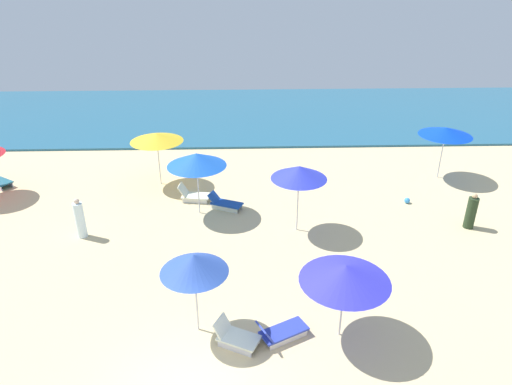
{
  "coord_description": "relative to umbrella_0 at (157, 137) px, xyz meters",
  "views": [
    {
      "loc": [
        1.37,
        -7.78,
        9.39
      ],
      "look_at": [
        1.93,
        9.35,
        0.92
      ],
      "focal_mm": 32.61,
      "sensor_mm": 36.0,
      "label": 1
    }
  ],
  "objects": [
    {
      "name": "umbrella_4",
      "position": [
        13.39,
        0.29,
        0.03
      ],
      "size": [
        2.45,
        2.45,
        2.54
      ],
      "color": "silver",
      "rests_on": "ground_plane"
    },
    {
      "name": "lounge_chair_2_0",
      "position": [
        4.85,
        -10.32,
        -2.07
      ],
      "size": [
        1.54,
        1.17,
        0.71
      ],
      "rotation": [
        0.0,
        0.0,
        2.04
      ],
      "color": "silver",
      "rests_on": "ground_plane"
    },
    {
      "name": "umbrella_1",
      "position": [
        2.54,
        -9.88,
        -0.04
      ],
      "size": [
        1.85,
        1.85,
        2.55
      ],
      "color": "silver",
      "rests_on": "ground_plane"
    },
    {
      "name": "ocean",
      "position": [
        2.48,
        11.09,
        -2.25
      ],
      "size": [
        60.0,
        13.19,
        0.12
      ],
      "primitive_type": "cube",
      "color": "#245E7D",
      "rests_on": "ground_plane"
    },
    {
      "name": "beach_ball_0",
      "position": [
        11.02,
        -2.36,
        -2.19
      ],
      "size": [
        0.25,
        0.25,
        0.25
      ],
      "primitive_type": "sphere",
      "color": "#3892E3",
      "rests_on": "ground_plane"
    },
    {
      "name": "beachgoer_2",
      "position": [
        -2.27,
        -4.68,
        -1.56
      ],
      "size": [
        0.42,
        0.42,
        1.62
      ],
      "rotation": [
        0.0,
        0.0,
        1.37
      ],
      "color": "white",
      "rests_on": "ground_plane"
    },
    {
      "name": "umbrella_5",
      "position": [
        2.05,
        -2.94,
        0.09
      ],
      "size": [
        2.39,
        2.39,
        2.67
      ],
      "color": "silver",
      "rests_on": "ground_plane"
    },
    {
      "name": "lounge_chair_5_0",
      "position": [
        3.09,
        -2.56,
        -2.07
      ],
      "size": [
        1.56,
        1.1,
        0.63
      ],
      "rotation": [
        0.0,
        0.0,
        1.16
      ],
      "color": "silver",
      "rests_on": "ground_plane"
    },
    {
      "name": "umbrella_6",
      "position": [
        5.96,
        -4.44,
        0.14
      ],
      "size": [
        2.1,
        2.1,
        2.71
      ],
      "color": "silver",
      "rests_on": "ground_plane"
    },
    {
      "name": "lounge_chair_5_1",
      "position": [
        1.69,
        -1.78,
        -2.06
      ],
      "size": [
        1.42,
        0.84,
        0.74
      ],
      "rotation": [
        0.0,
        0.0,
        1.43
      ],
      "color": "silver",
      "rests_on": "ground_plane"
    },
    {
      "name": "umbrella_2",
      "position": [
        6.52,
        -10.21,
        -0.21
      ],
      "size": [
        2.44,
        2.44,
        2.35
      ],
      "color": "silver",
      "rests_on": "ground_plane"
    },
    {
      "name": "umbrella_0",
      "position": [
        0.0,
        0.0,
        0.0
      ],
      "size": [
        2.4,
        2.4,
        2.5
      ],
      "color": "silver",
      "rests_on": "ground_plane"
    },
    {
      "name": "beachgoer_3",
      "position": [
        12.77,
        -4.48,
        -1.64
      ],
      "size": [
        0.55,
        0.55,
        1.48
      ],
      "rotation": [
        0.0,
        0.0,
        5.65
      ],
      "color": "#273821",
      "rests_on": "ground_plane"
    },
    {
      "name": "lounge_chair_1_0",
      "position": [
        3.6,
        -10.47,
        -2.06
      ],
      "size": [
        1.35,
        1.09,
        0.69
      ],
      "rotation": [
        0.0,
        0.0,
        1.12
      ],
      "color": "silver",
      "rests_on": "ground_plane"
    }
  ]
}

